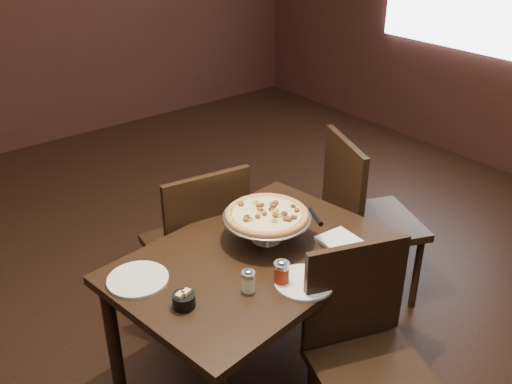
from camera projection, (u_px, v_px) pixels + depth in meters
room at (275, 91)px, 2.05m from camera, size 6.04×7.04×2.84m
dining_table at (254, 273)px, 2.39m from camera, size 1.23×0.91×0.71m
pizza_stand at (267, 215)px, 2.38m from camera, size 0.38×0.38×0.16m
parmesan_shaker at (248, 281)px, 2.12m from camera, size 0.05×0.05×0.09m
pepper_flake_shaker at (281, 273)px, 2.15m from camera, size 0.06×0.06×0.11m
packet_caddy at (184, 300)px, 2.04m from camera, size 0.08×0.08×0.07m
napkin_stack at (339, 241)px, 2.43m from camera, size 0.16×0.16×0.02m
plate_left at (138, 279)px, 2.19m from camera, size 0.24×0.24×0.01m
plate_near at (304, 282)px, 2.17m from camera, size 0.23×0.23×0.01m
serving_spatula at (315, 217)px, 2.37m from camera, size 0.17×0.17×0.03m
chair_far at (199, 242)px, 2.81m from camera, size 0.49×0.49×0.92m
chair_near at (365, 350)px, 2.17m from camera, size 0.53×0.53×0.89m
chair_side at (363, 215)px, 3.01m from camera, size 0.59×0.59×0.96m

